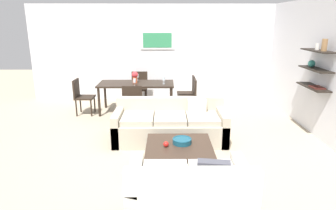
# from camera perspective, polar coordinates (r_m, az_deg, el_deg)

# --- Properties ---
(ground_plane) EXTENTS (18.00, 18.00, 0.00)m
(ground_plane) POSITION_cam_1_polar(r_m,az_deg,el_deg) (5.51, -0.18, -8.10)
(ground_plane) COLOR tan
(back_wall_unit) EXTENTS (8.40, 0.09, 2.70)m
(back_wall_unit) POSITION_cam_1_polar(r_m,az_deg,el_deg) (8.61, 1.73, 10.01)
(back_wall_unit) COLOR silver
(back_wall_unit) RESTS_ON ground
(right_wall_shelf_unit) EXTENTS (0.34, 8.20, 2.70)m
(right_wall_shelf_unit) POSITION_cam_1_polar(r_m,az_deg,el_deg) (6.46, 27.92, 6.15)
(right_wall_shelf_unit) COLOR silver
(right_wall_shelf_unit) RESTS_ON ground
(sofa_beige) EXTENTS (2.12, 0.90, 0.78)m
(sofa_beige) POSITION_cam_1_polar(r_m,az_deg,el_deg) (5.71, 0.47, -4.05)
(sofa_beige) COLOR #B2A893
(sofa_beige) RESTS_ON ground
(loveseat_white) EXTENTS (1.42, 0.90, 0.78)m
(loveseat_white) POSITION_cam_1_polar(r_m,az_deg,el_deg) (3.63, 4.21, -16.58)
(loveseat_white) COLOR silver
(loveseat_white) RESTS_ON ground
(coffee_table) EXTENTS (1.03, 0.98, 0.38)m
(coffee_table) POSITION_cam_1_polar(r_m,az_deg,el_deg) (4.72, 2.13, -9.86)
(coffee_table) COLOR #38281E
(coffee_table) RESTS_ON ground
(decorative_bowl) EXTENTS (0.30, 0.30, 0.09)m
(decorative_bowl) POSITION_cam_1_polar(r_m,az_deg,el_deg) (4.68, 2.73, -6.92)
(decorative_bowl) COLOR navy
(decorative_bowl) RESTS_ON coffee_table
(apple_on_coffee_table) EXTENTS (0.09, 0.09, 0.09)m
(apple_on_coffee_table) POSITION_cam_1_polar(r_m,az_deg,el_deg) (4.56, -0.39, -7.58)
(apple_on_coffee_table) COLOR red
(apple_on_coffee_table) RESTS_ON coffee_table
(dining_table) EXTENTS (1.86, 0.85, 0.75)m
(dining_table) POSITION_cam_1_polar(r_m,az_deg,el_deg) (7.44, -6.14, 3.71)
(dining_table) COLOR black
(dining_table) RESTS_ON ground
(dining_chair_right_far) EXTENTS (0.44, 0.44, 0.88)m
(dining_chair_right_far) POSITION_cam_1_polar(r_m,az_deg,el_deg) (7.65, 4.09, 2.77)
(dining_chair_right_far) COLOR black
(dining_chair_right_far) RESTS_ON ground
(dining_chair_right_near) EXTENTS (0.44, 0.44, 0.88)m
(dining_chair_right_near) POSITION_cam_1_polar(r_m,az_deg,el_deg) (7.28, 4.31, 2.08)
(dining_chair_right_near) COLOR black
(dining_chair_right_near) RESTS_ON ground
(dining_chair_head) EXTENTS (0.44, 0.44, 0.88)m
(dining_chair_head) POSITION_cam_1_polar(r_m,az_deg,el_deg) (8.29, -5.54, 3.76)
(dining_chair_head) COLOR black
(dining_chair_head) RESTS_ON ground
(dining_chair_left_near) EXTENTS (0.44, 0.44, 0.88)m
(dining_chair_left_near) POSITION_cam_1_polar(r_m,az_deg,el_deg) (7.55, -16.41, 1.97)
(dining_chair_left_near) COLOR black
(dining_chair_left_near) RESTS_ON ground
(dining_chair_foot) EXTENTS (0.44, 0.44, 0.88)m
(dining_chair_foot) POSITION_cam_1_polar(r_m,az_deg,el_deg) (6.67, -6.79, 0.73)
(dining_chair_foot) COLOR black
(dining_chair_foot) RESTS_ON ground
(wine_glass_right_near) EXTENTS (0.07, 0.07, 0.19)m
(wine_glass_right_near) POSITION_cam_1_polar(r_m,az_deg,el_deg) (7.26, -0.83, 5.12)
(wine_glass_right_near) COLOR silver
(wine_glass_right_near) RESTS_ON dining_table
(wine_glass_foot) EXTENTS (0.06, 0.06, 0.18)m
(wine_glass_foot) POSITION_cam_1_polar(r_m,az_deg,el_deg) (7.04, -6.47, 4.64)
(wine_glass_foot) COLOR silver
(wine_glass_foot) RESTS_ON dining_table
(wine_glass_right_far) EXTENTS (0.06, 0.06, 0.17)m
(wine_glass_right_far) POSITION_cam_1_polar(r_m,az_deg,el_deg) (7.47, -0.81, 5.33)
(wine_glass_right_far) COLOR silver
(wine_glass_right_far) RESTS_ON dining_table
(wine_glass_head) EXTENTS (0.06, 0.06, 0.16)m
(wine_glass_head) POSITION_cam_1_polar(r_m,az_deg,el_deg) (7.76, -5.91, 5.58)
(wine_glass_head) COLOR silver
(wine_glass_head) RESTS_ON dining_table
(centerpiece_vase) EXTENTS (0.16, 0.16, 0.29)m
(centerpiece_vase) POSITION_cam_1_polar(r_m,az_deg,el_deg) (7.42, -6.41, 5.52)
(centerpiece_vase) COLOR #D85933
(centerpiece_vase) RESTS_ON dining_table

